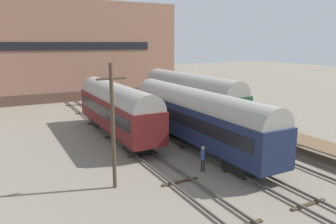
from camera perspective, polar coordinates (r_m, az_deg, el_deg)
The scene contains 12 objects.
ground_plane at distance 26.44m, azimuth 7.81°, elevation -7.70°, with size 200.00×200.00×0.00m, color slate.
track_left at distance 24.05m, azimuth -1.56°, elevation -9.27°, with size 2.60×60.00×0.26m.
track_middle at distance 26.39m, azimuth 7.82°, elevation -7.41°, with size 2.60×60.00×0.26m.
track_right at distance 29.33m, azimuth 15.44°, elevation -5.74°, with size 2.60×60.00×0.26m.
train_car_maroon at distance 31.19m, azimuth -8.91°, elevation 0.84°, with size 2.98×15.26×5.12m.
train_car_green at distance 37.35m, azimuth 3.80°, elevation 3.09°, with size 3.11×17.27×5.43m.
train_car_navy at distance 27.65m, azimuth 4.90°, elevation -0.46°, with size 2.86×18.53×5.09m.
station_platform at distance 30.05m, azimuth 21.11°, elevation -4.14°, with size 2.70×15.88×1.00m.
bench at distance 31.41m, azimuth 18.35°, elevation -2.20°, with size 1.40×0.40×0.91m.
person_worker at distance 23.07m, azimuth 6.11°, elevation -7.67°, with size 0.32×0.32×1.86m.
utility_pole at distance 19.91m, azimuth -9.59°, elevation -2.24°, with size 1.80×0.24×7.74m.
warehouse_building at distance 58.30m, azimuth -17.36°, elevation 10.22°, with size 33.93×13.92×15.13m.
Camera 1 is at (-14.76, -20.06, 8.89)m, focal length 35.00 mm.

